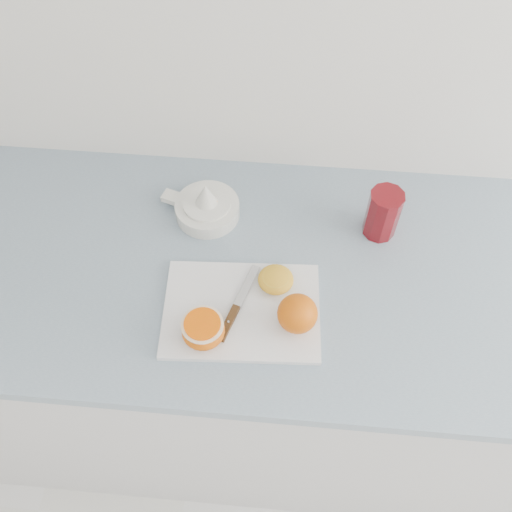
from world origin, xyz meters
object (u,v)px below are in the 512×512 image
at_px(cutting_board, 242,311).
at_px(citrus_juicer, 206,207).
at_px(half_orange, 203,330).
at_px(counter, 262,357).
at_px(red_tumbler, 382,215).

height_order(cutting_board, citrus_juicer, citrus_juicer).
bearing_deg(half_orange, citrus_juicer, 96.94).
xyz_separation_m(counter, red_tumbler, (0.24, 0.12, 0.50)).
bearing_deg(red_tumbler, citrus_juicer, 178.03).
bearing_deg(half_orange, counter, 60.38).
xyz_separation_m(counter, half_orange, (-0.10, -0.18, 0.48)).
height_order(half_orange, red_tumbler, red_tumbler).
bearing_deg(half_orange, red_tumbler, 40.66).
bearing_deg(red_tumbler, cutting_board, -140.42).
bearing_deg(counter, citrus_juicer, 136.47).
relative_size(counter, half_orange, 29.84).
bearing_deg(citrus_juicer, cutting_board, -67.02).
relative_size(cutting_board, red_tumbler, 2.59).
bearing_deg(citrus_juicer, red_tumbler, -1.97).
height_order(cutting_board, half_orange, half_orange).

